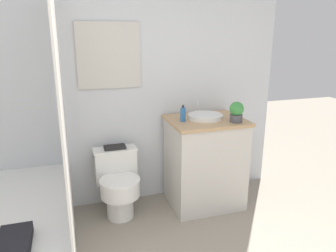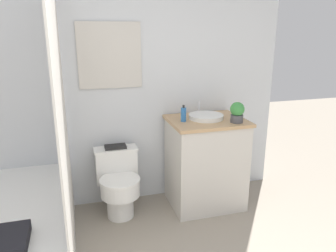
{
  "view_description": "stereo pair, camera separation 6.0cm",
  "coord_description": "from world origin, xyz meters",
  "px_view_note": "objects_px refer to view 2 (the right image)",
  "views": [
    {
      "loc": [
        -0.44,
        -0.68,
        1.67
      ],
      "look_at": [
        0.36,
        1.88,
        0.88
      ],
      "focal_mm": 35.0,
      "sensor_mm": 36.0,
      "label": 1
    },
    {
      "loc": [
        -0.38,
        -0.7,
        1.67
      ],
      "look_at": [
        0.36,
        1.88,
        0.88
      ],
      "focal_mm": 35.0,
      "sensor_mm": 36.0,
      "label": 2
    }
  ],
  "objects_px": {
    "toilet": "(119,182)",
    "book_on_tank": "(115,147)",
    "soap_bottle": "(184,114)",
    "potted_plant": "(237,112)",
    "sink": "(206,116)"
  },
  "relations": [
    {
      "from": "potted_plant",
      "to": "book_on_tank",
      "type": "bearing_deg",
      "value": 162.06
    },
    {
      "from": "toilet",
      "to": "sink",
      "type": "xyz_separation_m",
      "value": [
        0.84,
        -0.02,
        0.57
      ]
    },
    {
      "from": "toilet",
      "to": "book_on_tank",
      "type": "xyz_separation_m",
      "value": [
        0.0,
        0.13,
        0.31
      ]
    },
    {
      "from": "toilet",
      "to": "book_on_tank",
      "type": "distance_m",
      "value": 0.33
    },
    {
      "from": "book_on_tank",
      "to": "soap_bottle",
      "type": "bearing_deg",
      "value": -16.44
    },
    {
      "from": "sink",
      "to": "toilet",
      "type": "bearing_deg",
      "value": 178.65
    },
    {
      "from": "soap_bottle",
      "to": "book_on_tank",
      "type": "bearing_deg",
      "value": 163.56
    },
    {
      "from": "toilet",
      "to": "potted_plant",
      "type": "distance_m",
      "value": 1.26
    },
    {
      "from": "toilet",
      "to": "potted_plant",
      "type": "xyz_separation_m",
      "value": [
        1.05,
        -0.21,
        0.65
      ]
    },
    {
      "from": "soap_bottle",
      "to": "potted_plant",
      "type": "distance_m",
      "value": 0.48
    },
    {
      "from": "toilet",
      "to": "potted_plant",
      "type": "bearing_deg",
      "value": -11.53
    },
    {
      "from": "soap_bottle",
      "to": "book_on_tank",
      "type": "xyz_separation_m",
      "value": [
        -0.6,
        0.18,
        -0.31
      ]
    },
    {
      "from": "soap_bottle",
      "to": "potted_plant",
      "type": "bearing_deg",
      "value": -19.9
    },
    {
      "from": "toilet",
      "to": "book_on_tank",
      "type": "relative_size",
      "value": 3.1
    },
    {
      "from": "potted_plant",
      "to": "toilet",
      "type": "bearing_deg",
      "value": 168.47
    }
  ]
}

